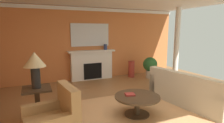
{
  "coord_description": "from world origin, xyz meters",
  "views": [
    {
      "loc": [
        -2.0,
        -3.61,
        1.87
      ],
      "look_at": [
        0.09,
        1.13,
        1.0
      ],
      "focal_mm": 29.61,
      "sensor_mm": 36.0,
      "label": 1
    }
  ],
  "objects": [
    {
      "name": "mantel_mirror",
      "position": [
        0.09,
        3.2,
        1.71
      ],
      "size": [
        1.48,
        0.04,
        0.85
      ],
      "primitive_type": "cube",
      "color": "silver"
    },
    {
      "name": "side_table",
      "position": [
        -1.95,
        0.37,
        0.4
      ],
      "size": [
        0.56,
        0.56,
        0.7
      ],
      "color": "#3D2D1E",
      "rests_on": "ground_plane"
    },
    {
      "name": "coffee_table",
      "position": [
        0.08,
        -0.28,
        0.34
      ],
      "size": [
        1.0,
        1.0,
        0.45
      ],
      "color": "#3D2D1E",
      "rests_on": "ground_plane"
    },
    {
      "name": "wall_fireplace",
      "position": [
        0.0,
        3.29,
        1.37
      ],
      "size": [
        7.69,
        0.12,
        2.73
      ],
      "primitive_type": "cube",
      "color": "#CC723D",
      "rests_on": "ground_plane"
    },
    {
      "name": "ground_plane",
      "position": [
        0.0,
        0.0,
        0.0
      ],
      "size": [
        9.22,
        9.22,
        0.0
      ],
      "primitive_type": "plane",
      "color": "olive"
    },
    {
      "name": "vase_tall_corner",
      "position": [
        1.67,
        2.78,
        0.33
      ],
      "size": [
        0.26,
        0.26,
        0.66
      ],
      "primitive_type": "cylinder",
      "color": "#9E3328",
      "rests_on": "ground_plane"
    },
    {
      "name": "book_red_cover",
      "position": [
        -0.05,
        -0.18,
        0.47
      ],
      "size": [
        0.24,
        0.22,
        0.04
      ],
      "primitive_type": "cube",
      "rotation": [
        0.0,
        0.0,
        -0.23
      ],
      "color": "maroon",
      "rests_on": "coffee_table"
    },
    {
      "name": "table_lamp",
      "position": [
        -1.95,
        0.37,
        1.22
      ],
      "size": [
        0.44,
        0.44,
        0.75
      ],
      "color": "black",
      "rests_on": "side_table"
    },
    {
      "name": "fireplace",
      "position": [
        0.09,
        3.08,
        0.54
      ],
      "size": [
        1.8,
        0.35,
        1.13
      ],
      "color": "white",
      "rests_on": "ground_plane"
    },
    {
      "name": "column_white",
      "position": [
        3.16,
        1.91,
        1.37
      ],
      "size": [
        0.2,
        0.2,
        2.73
      ],
      "primitive_type": "cylinder",
      "color": "white",
      "rests_on": "ground_plane"
    },
    {
      "name": "area_rug",
      "position": [
        0.08,
        -0.28,
        0.01
      ],
      "size": [
        3.4,
        2.69,
        0.01
      ],
      "primitive_type": "cube",
      "color": "tan",
      "rests_on": "ground_plane"
    },
    {
      "name": "sofa",
      "position": [
        1.64,
        -0.27,
        0.3
      ],
      "size": [
        1.19,
        2.21,
        0.85
      ],
      "color": "#BCB299",
      "rests_on": "ground_plane"
    },
    {
      "name": "crown_moulding",
      "position": [
        0.0,
        3.21,
        2.65
      ],
      "size": [
        7.69,
        0.08,
        0.12
      ],
      "primitive_type": "cube",
      "color": "white"
    },
    {
      "name": "vase_mantel_right",
      "position": [
        0.64,
        3.03,
        1.24
      ],
      "size": [
        0.13,
        0.13,
        0.22
      ],
      "primitive_type": "cylinder",
      "color": "navy",
      "rests_on": "fireplace"
    },
    {
      "name": "potted_plant",
      "position": [
        2.27,
        2.35,
        0.49
      ],
      "size": [
        0.56,
        0.56,
        0.83
      ],
      "color": "#BCB29E",
      "rests_on": "ground_plane"
    }
  ]
}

